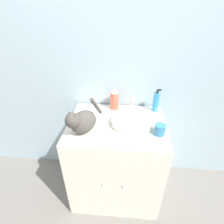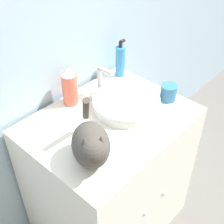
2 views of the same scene
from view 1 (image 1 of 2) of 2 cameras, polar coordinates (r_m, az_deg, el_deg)
The scene contains 9 objects.
ground_plane at distance 1.83m, azimuth 0.44°, elevation -30.96°, with size 8.00×8.00×0.00m, color slate.
wall_back at distance 1.52m, azimuth 2.54°, elevation 17.50°, with size 6.00×0.05×2.50m.
vanity_cabinet at distance 1.66m, azimuth 1.30°, elevation -15.28°, with size 0.77×0.61×0.82m.
sink_basin at distance 1.38m, azimuth 6.59°, elevation -3.05°, with size 0.33×0.33×0.05m.
faucet at distance 1.50m, azimuth 6.59°, elevation 2.09°, with size 0.20×0.11×0.16m.
cat at distance 1.26m, azimuth -9.83°, elevation -2.96°, with size 0.25×0.30×0.24m.
soap_bottle at distance 1.56m, azimuth 14.18°, elevation 3.28°, with size 0.05×0.05×0.21m.
spray_bottle at distance 1.54m, azimuth 0.83°, elevation 4.22°, with size 0.08×0.08×0.20m.
cup at distance 1.30m, azimuth 15.31°, elevation -5.59°, with size 0.08×0.08×0.08m.
Camera 1 is at (0.06, -0.83, 1.63)m, focal length 28.00 mm.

